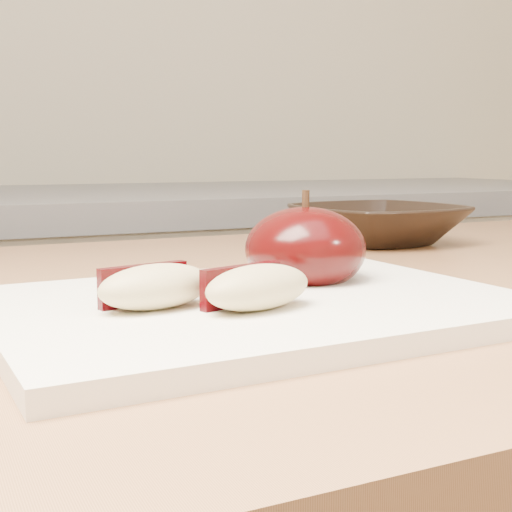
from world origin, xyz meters
name	(u,v)px	position (x,y,z in m)	size (l,w,h in m)	color
back_cabinet	(8,476)	(0.00, 1.20, 0.47)	(2.40, 0.62, 0.94)	silver
cutting_board	(256,307)	(0.07, 0.40, 0.91)	(0.31, 0.23, 0.01)	white
apple_half	(305,249)	(0.13, 0.44, 0.93)	(0.09, 0.09, 0.07)	black
apple_wedge_a	(155,286)	(0.00, 0.39, 0.93)	(0.08, 0.05, 0.03)	tan
apple_wedge_b	(256,287)	(0.06, 0.36, 0.93)	(0.08, 0.05, 0.03)	tan
bowl	(377,224)	(0.35, 0.67, 0.92)	(0.18, 0.18, 0.04)	black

